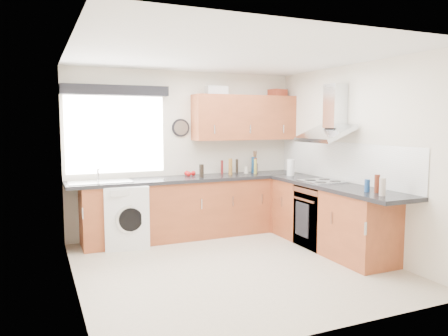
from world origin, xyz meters
name	(u,v)px	position (x,y,z in m)	size (l,w,h in m)	color
ground_plane	(233,266)	(0.00, 0.00, 0.00)	(3.60, 3.60, 0.00)	beige
ceiling	(234,55)	(0.00, 0.00, 2.50)	(3.60, 3.60, 0.02)	white
wall_back	(185,153)	(0.00, 1.80, 1.25)	(3.60, 0.02, 2.50)	silver
wall_front	(328,183)	(0.00, -1.80, 1.25)	(3.60, 0.02, 2.50)	silver
wall_left	(72,170)	(-1.80, 0.00, 1.25)	(0.02, 3.60, 2.50)	silver
wall_right	(355,158)	(1.80, 0.00, 1.25)	(0.02, 3.60, 2.50)	silver
window	(116,135)	(-1.05, 1.79, 1.55)	(1.40, 0.02, 1.10)	silver
window_blind	(116,90)	(-1.05, 1.70, 2.18)	(1.50, 0.18, 0.14)	black
splashback	(340,161)	(1.79, 0.30, 1.18)	(0.01, 3.00, 0.54)	white
base_cab_back	(185,209)	(-0.10, 1.51, 0.43)	(3.00, 0.58, 0.86)	brown
base_cab_corner	(278,201)	(1.50, 1.50, 0.43)	(0.60, 0.60, 0.86)	brown
base_cab_right	(329,218)	(1.51, 0.15, 0.43)	(0.58, 2.10, 0.86)	brown
worktop_back	(191,179)	(0.00, 1.50, 0.89)	(3.60, 0.62, 0.05)	black
worktop_right	(336,186)	(1.50, 0.00, 0.89)	(0.62, 2.42, 0.05)	black
sink	(100,179)	(-1.33, 1.50, 0.95)	(0.84, 0.46, 0.10)	silver
oven	(322,216)	(1.50, 0.30, 0.42)	(0.56, 0.58, 0.85)	black
hob_plate	(323,181)	(1.50, 0.30, 0.92)	(0.52, 0.52, 0.01)	silver
extractor_hood	(330,119)	(1.60, 0.30, 1.77)	(0.52, 0.78, 0.66)	silver
upper_cabinets	(245,118)	(0.95, 1.62, 1.80)	(1.70, 0.35, 0.70)	brown
washing_machine	(126,215)	(-1.00, 1.40, 0.43)	(0.59, 0.57, 0.87)	silver
wall_clock	(181,128)	(-0.07, 1.76, 1.64)	(0.27, 0.27, 0.04)	black
casserole	(216,91)	(0.49, 1.72, 2.22)	(0.32, 0.23, 0.14)	silver
storage_box	(278,93)	(1.60, 1.72, 2.21)	(0.26, 0.21, 0.12)	#B34429
utensil_pot	(255,168)	(1.15, 1.65, 0.98)	(0.10, 0.10, 0.15)	#725F55
kitchen_roll	(291,168)	(1.45, 1.05, 1.04)	(0.11, 0.11, 0.25)	silver
tomato_cluster	(190,173)	(0.02, 1.65, 0.95)	(0.16, 0.16, 0.07)	#B60E0F
jar_0	(230,167)	(0.65, 1.52, 1.04)	(0.06, 0.06, 0.26)	brown
jar_1	(246,170)	(0.96, 1.58, 0.96)	(0.07, 0.07, 0.11)	beige
jar_2	(237,166)	(0.83, 1.67, 1.02)	(0.04, 0.04, 0.23)	black
jar_3	(255,166)	(1.08, 1.49, 1.03)	(0.04, 0.04, 0.23)	olive
jar_4	(202,171)	(0.12, 1.40, 1.01)	(0.07, 0.07, 0.20)	black
jar_5	(254,165)	(1.11, 1.62, 1.04)	(0.07, 0.07, 0.25)	navy
jar_6	(255,166)	(1.10, 1.54, 1.03)	(0.04, 0.04, 0.25)	maroon
jar_7	(222,167)	(0.57, 1.66, 1.02)	(0.04, 0.04, 0.22)	maroon
bottle_0	(377,184)	(1.51, -0.73, 1.02)	(0.06, 0.06, 0.21)	#5C2213
bottle_1	(367,186)	(1.45, -0.63, 0.98)	(0.06, 0.06, 0.15)	navy
bottle_2	(382,187)	(1.42, -0.92, 1.01)	(0.07, 0.07, 0.20)	#BBAC9F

